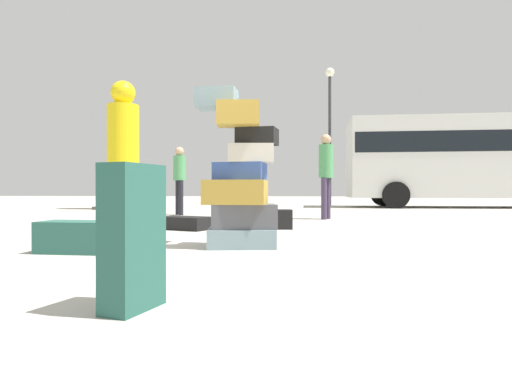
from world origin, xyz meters
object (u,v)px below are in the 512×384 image
(suitcase_teal_behind_tower, at_px, (133,237))
(person_bearded_onlooker, at_px, (179,174))
(lamp_post, at_px, (330,114))
(suitcase_brown_upright_blue, at_px, (125,232))
(suitcase_tower, at_px, (240,183))
(suitcase_black_right_side, at_px, (270,219))
(suitcase_teal_foreground_near, at_px, (76,237))
(suitcase_black_left_side, at_px, (184,223))
(parked_bus, at_px, (465,156))
(person_tourist_with_camera, at_px, (326,168))
(yellow_dummy_statue, at_px, (123,152))

(suitcase_teal_behind_tower, height_order, person_bearded_onlooker, person_bearded_onlooker)
(suitcase_teal_behind_tower, bearing_deg, lamp_post, 97.67)
(suitcase_teal_behind_tower, distance_m, suitcase_brown_upright_blue, 3.09)
(suitcase_tower, height_order, suitcase_black_right_side, suitcase_tower)
(suitcase_tower, xyz_separation_m, suitcase_teal_foreground_near, (-1.52, -0.59, -0.53))
(person_bearded_onlooker, bearing_deg, suitcase_black_left_side, -18.21)
(parked_bus, bearing_deg, person_tourist_with_camera, -126.83)
(suitcase_black_left_side, relative_size, yellow_dummy_statue, 0.19)
(suitcase_teal_behind_tower, xyz_separation_m, lamp_post, (1.96, 15.19, 3.27))
(suitcase_teal_foreground_near, bearing_deg, person_bearded_onlooker, 98.87)
(suitcase_black_left_side, distance_m, suitcase_brown_upright_blue, 1.58)
(suitcase_black_right_side, distance_m, person_bearded_onlooker, 4.46)
(suitcase_brown_upright_blue, xyz_separation_m, lamp_post, (3.21, 12.38, 3.53))
(suitcase_tower, xyz_separation_m, suitcase_black_right_side, (0.17, 2.18, -0.53))
(suitcase_teal_behind_tower, bearing_deg, suitcase_tower, 100.55)
(yellow_dummy_statue, bearing_deg, suitcase_brown_upright_blue, -66.57)
(suitcase_teal_foreground_near, distance_m, person_bearded_onlooker, 6.47)
(person_tourist_with_camera, height_order, parked_bus, parked_bus)
(suitcase_teal_behind_tower, distance_m, suitcase_black_right_side, 4.66)
(suitcase_brown_upright_blue, xyz_separation_m, suitcase_black_right_side, (1.60, 1.83, 0.04))
(suitcase_tower, bearing_deg, suitcase_teal_foreground_near, -158.76)
(suitcase_teal_foreground_near, height_order, suitcase_black_right_side, suitcase_teal_foreground_near)
(suitcase_teal_behind_tower, xyz_separation_m, person_tourist_with_camera, (1.35, 7.02, 0.70))
(suitcase_black_right_side, bearing_deg, lamp_post, 76.94)
(suitcase_teal_behind_tower, xyz_separation_m, person_bearded_onlooker, (-2.15, 8.23, 0.64))
(person_tourist_with_camera, bearing_deg, parked_bus, 166.09)
(suitcase_teal_foreground_near, bearing_deg, suitcase_tower, 22.73)
(suitcase_teal_foreground_near, xyz_separation_m, person_tourist_with_camera, (2.68, 5.15, 0.91))
(parked_bus, bearing_deg, suitcase_black_right_side, -123.47)
(person_bearded_onlooker, bearing_deg, suitcase_black_right_side, -0.42)
(lamp_post, bearing_deg, person_bearded_onlooker, -120.59)
(person_tourist_with_camera, relative_size, lamp_post, 0.32)
(suitcase_teal_foreground_near, bearing_deg, suitcase_black_left_side, 82.99)
(suitcase_teal_foreground_near, distance_m, parked_bus, 14.54)
(yellow_dummy_statue, bearing_deg, lamp_post, 29.41)
(person_bearded_onlooker, bearing_deg, suitcase_teal_behind_tower, -20.77)
(suitcase_tower, bearing_deg, person_tourist_with_camera, 75.70)
(suitcase_black_right_side, bearing_deg, suitcase_black_left_side, -172.56)
(suitcase_brown_upright_blue, relative_size, yellow_dummy_statue, 0.14)
(suitcase_black_right_side, distance_m, yellow_dummy_statue, 8.67)
(suitcase_black_left_side, height_order, suitcase_black_right_side, suitcase_black_right_side)
(suitcase_tower, distance_m, suitcase_brown_upright_blue, 1.59)
(suitcase_black_left_side, relative_size, person_tourist_with_camera, 0.44)
(suitcase_black_right_side, bearing_deg, person_bearded_onlooker, 120.60)
(suitcase_teal_behind_tower, relative_size, lamp_post, 0.13)
(suitcase_teal_foreground_near, bearing_deg, yellow_dummy_statue, 112.34)
(yellow_dummy_statue, distance_m, parked_bus, 11.86)
(suitcase_teal_foreground_near, xyz_separation_m, yellow_dummy_statue, (-3.59, 9.44, 1.70))
(suitcase_brown_upright_blue, xyz_separation_m, yellow_dummy_statue, (-3.68, 8.50, 1.74))
(person_bearded_onlooker, bearing_deg, yellow_dummy_statue, -173.47)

